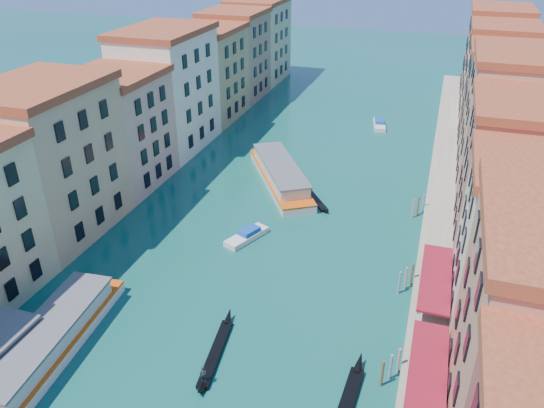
# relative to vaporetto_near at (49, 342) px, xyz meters

# --- Properties ---
(left_bank_palazzos) EXTENTS (12.80, 128.40, 21.00)m
(left_bank_palazzos) POSITION_rel_vaporetto_near_xyz_m (-13.75, 45.39, 8.29)
(left_bank_palazzos) COLOR beige
(left_bank_palazzos) RESTS_ON ground
(right_bank_palazzos) EXTENTS (12.80, 128.40, 21.00)m
(right_bank_palazzos) POSITION_rel_vaporetto_near_xyz_m (42.25, 45.71, 8.33)
(right_bank_palazzos) COLOR #9C3D35
(right_bank_palazzos) RESTS_ON ground
(quay) EXTENTS (4.00, 140.00, 1.00)m
(quay) POSITION_rel_vaporetto_near_xyz_m (34.25, 45.72, -0.92)
(quay) COLOR gray
(quay) RESTS_ON ground
(restaurant_awnings) EXTENTS (3.20, 44.55, 3.12)m
(restaurant_awnings) POSITION_rel_vaporetto_near_xyz_m (34.43, 3.72, 1.57)
(restaurant_awnings) COLOR maroon
(restaurant_awnings) RESTS_ON ground
(mooring_poles_right) EXTENTS (1.44, 54.24, 3.20)m
(mooring_poles_right) POSITION_rel_vaporetto_near_xyz_m (31.35, 9.52, -0.12)
(mooring_poles_right) COLOR #55391D
(mooring_poles_right) RESTS_ON ground
(vaporetto_near) EXTENTS (6.65, 21.47, 3.14)m
(vaporetto_near) POSITION_rel_vaporetto_near_xyz_m (0.00, 0.00, 0.00)
(vaporetto_near) COLOR white
(vaporetto_near) RESTS_ON ground
(vaporetto_far) EXTENTS (15.98, 21.54, 3.30)m
(vaporetto_far) POSITION_rel_vaporetto_near_xyz_m (9.88, 42.66, 0.07)
(vaporetto_far) COLOR beige
(vaporetto_far) RESTS_ON ground
(gondola_fore) EXTENTS (2.38, 11.75, 2.34)m
(gondola_fore) POSITION_rel_vaporetto_near_xyz_m (15.16, 4.67, -1.02)
(gondola_fore) COLOR black
(gondola_fore) RESTS_ON ground
(gondola_far) EXTENTS (7.11, 9.32, 1.55)m
(gondola_far) POSITION_rel_vaporetto_near_xyz_m (16.22, 39.01, -1.10)
(gondola_far) COLOR black
(gondola_far) RESTS_ON ground
(motorboat_mid) EXTENTS (4.43, 6.77, 1.34)m
(motorboat_mid) POSITION_rel_vaporetto_near_xyz_m (10.73, 25.32, -0.89)
(motorboat_mid) COLOR silver
(motorboat_mid) RESTS_ON ground
(motorboat_far) EXTENTS (3.32, 6.96, 1.38)m
(motorboat_far) POSITION_rel_vaporetto_near_xyz_m (21.19, 73.67, -0.88)
(motorboat_far) COLOR silver
(motorboat_far) RESTS_ON ground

